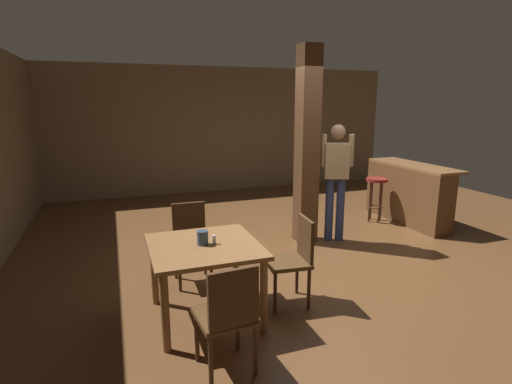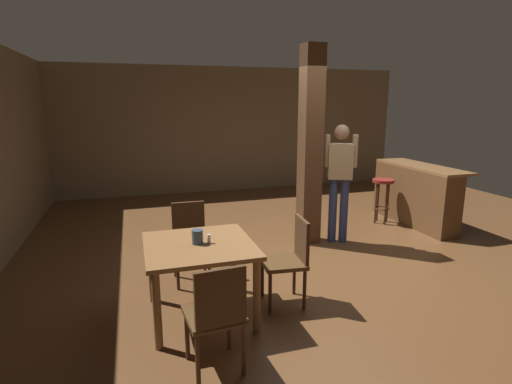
{
  "view_description": "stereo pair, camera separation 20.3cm",
  "coord_description": "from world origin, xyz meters",
  "px_view_note": "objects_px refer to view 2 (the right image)",
  "views": [
    {
      "loc": [
        -2.52,
        -4.46,
        2.03
      ],
      "look_at": [
        -0.93,
        -0.04,
        0.97
      ],
      "focal_mm": 28.0,
      "sensor_mm": 36.0,
      "label": 1
    },
    {
      "loc": [
        -2.33,
        -4.52,
        2.03
      ],
      "look_at": [
        -0.93,
        -0.04,
        0.97
      ],
      "focal_mm": 28.0,
      "sensor_mm": 36.0,
      "label": 2
    }
  ],
  "objects_px": {
    "napkin_cup": "(197,237)",
    "salt_shaker": "(209,239)",
    "chair_north": "(190,237)",
    "bar_counter": "(415,194)",
    "standing_person": "(340,175)",
    "chair_east": "(290,257)",
    "dining_table": "(199,255)",
    "bar_stool_near": "(383,190)",
    "chair_south": "(216,313)"
  },
  "relations": [
    {
      "from": "chair_east",
      "to": "chair_south",
      "type": "relative_size",
      "value": 1.0
    },
    {
      "from": "dining_table",
      "to": "salt_shaker",
      "type": "distance_m",
      "value": 0.18
    },
    {
      "from": "napkin_cup",
      "to": "bar_stool_near",
      "type": "distance_m",
      "value": 4.08
    },
    {
      "from": "chair_south",
      "to": "standing_person",
      "type": "bearing_deg",
      "value": 45.86
    },
    {
      "from": "napkin_cup",
      "to": "bar_counter",
      "type": "relative_size",
      "value": 0.08
    },
    {
      "from": "chair_north",
      "to": "dining_table",
      "type": "bearing_deg",
      "value": -92.04
    },
    {
      "from": "chair_north",
      "to": "standing_person",
      "type": "bearing_deg",
      "value": 15.86
    },
    {
      "from": "dining_table",
      "to": "bar_stool_near",
      "type": "bearing_deg",
      "value": 31.49
    },
    {
      "from": "chair_north",
      "to": "standing_person",
      "type": "height_order",
      "value": "standing_person"
    },
    {
      "from": "chair_south",
      "to": "standing_person",
      "type": "xyz_separation_m",
      "value": [
        2.31,
        2.38,
        0.5
      ]
    },
    {
      "from": "chair_east",
      "to": "dining_table",
      "type": "bearing_deg",
      "value": 178.56
    },
    {
      "from": "standing_person",
      "to": "bar_counter",
      "type": "bearing_deg",
      "value": 13.85
    },
    {
      "from": "chair_east",
      "to": "chair_north",
      "type": "bearing_deg",
      "value": 135.06
    },
    {
      "from": "chair_north",
      "to": "bar_counter",
      "type": "relative_size",
      "value": 0.51
    },
    {
      "from": "chair_north",
      "to": "chair_south",
      "type": "relative_size",
      "value": 1.0
    },
    {
      "from": "dining_table",
      "to": "chair_north",
      "type": "height_order",
      "value": "chair_north"
    },
    {
      "from": "chair_east",
      "to": "bar_stool_near",
      "type": "distance_m",
      "value": 3.34
    },
    {
      "from": "dining_table",
      "to": "chair_south",
      "type": "xyz_separation_m",
      "value": [
        -0.02,
        -0.88,
        -0.12
      ]
    },
    {
      "from": "chair_north",
      "to": "chair_south",
      "type": "bearing_deg",
      "value": -91.76
    },
    {
      "from": "bar_stool_near",
      "to": "napkin_cup",
      "type": "bearing_deg",
      "value": -148.65
    },
    {
      "from": "dining_table",
      "to": "chair_north",
      "type": "xyz_separation_m",
      "value": [
        0.03,
        0.86,
        -0.12
      ]
    },
    {
      "from": "napkin_cup",
      "to": "salt_shaker",
      "type": "relative_size",
      "value": 1.55
    },
    {
      "from": "bar_counter",
      "to": "standing_person",
      "type": "bearing_deg",
      "value": -166.15
    },
    {
      "from": "chair_north",
      "to": "salt_shaker",
      "type": "relative_size",
      "value": 10.41
    },
    {
      "from": "napkin_cup",
      "to": "standing_person",
      "type": "bearing_deg",
      "value": 33.05
    },
    {
      "from": "standing_person",
      "to": "salt_shaker",
      "type": "bearing_deg",
      "value": -145.36
    },
    {
      "from": "chair_north",
      "to": "napkin_cup",
      "type": "distance_m",
      "value": 0.91
    },
    {
      "from": "dining_table",
      "to": "salt_shaker",
      "type": "bearing_deg",
      "value": -9.77
    },
    {
      "from": "salt_shaker",
      "to": "napkin_cup",
      "type": "bearing_deg",
      "value": 169.41
    },
    {
      "from": "bar_counter",
      "to": "chair_north",
      "type": "bearing_deg",
      "value": -164.99
    },
    {
      "from": "chair_east",
      "to": "napkin_cup",
      "type": "xyz_separation_m",
      "value": [
        -0.93,
        0.03,
        0.3
      ]
    },
    {
      "from": "chair_north",
      "to": "chair_south",
      "type": "xyz_separation_m",
      "value": [
        -0.05,
        -1.74,
        0.0
      ]
    },
    {
      "from": "chair_east",
      "to": "chair_south",
      "type": "bearing_deg",
      "value": -137.55
    },
    {
      "from": "dining_table",
      "to": "standing_person",
      "type": "xyz_separation_m",
      "value": [
        2.29,
        1.5,
        0.38
      ]
    },
    {
      "from": "chair_east",
      "to": "bar_stool_near",
      "type": "height_order",
      "value": "chair_east"
    },
    {
      "from": "dining_table",
      "to": "napkin_cup",
      "type": "xyz_separation_m",
      "value": [
        -0.01,
        0.0,
        0.18
      ]
    },
    {
      "from": "chair_north",
      "to": "bar_counter",
      "type": "xyz_separation_m",
      "value": [
        3.92,
        1.05,
        0.0
      ]
    },
    {
      "from": "napkin_cup",
      "to": "standing_person",
      "type": "relative_size",
      "value": 0.08
    },
    {
      "from": "chair_east",
      "to": "standing_person",
      "type": "distance_m",
      "value": 2.11
    },
    {
      "from": "chair_north",
      "to": "standing_person",
      "type": "relative_size",
      "value": 0.52
    },
    {
      "from": "napkin_cup",
      "to": "salt_shaker",
      "type": "distance_m",
      "value": 0.11
    },
    {
      "from": "bar_counter",
      "to": "bar_stool_near",
      "type": "bearing_deg",
      "value": 155.78
    },
    {
      "from": "bar_stool_near",
      "to": "chair_east",
      "type": "bearing_deg",
      "value": -139.93
    },
    {
      "from": "dining_table",
      "to": "chair_south",
      "type": "relative_size",
      "value": 1.13
    },
    {
      "from": "dining_table",
      "to": "napkin_cup",
      "type": "relative_size",
      "value": 7.56
    },
    {
      "from": "dining_table",
      "to": "chair_east",
      "type": "relative_size",
      "value": 1.13
    },
    {
      "from": "chair_east",
      "to": "standing_person",
      "type": "height_order",
      "value": "standing_person"
    },
    {
      "from": "chair_north",
      "to": "standing_person",
      "type": "xyz_separation_m",
      "value": [
        2.26,
        0.64,
        0.5
      ]
    },
    {
      "from": "napkin_cup",
      "to": "bar_counter",
      "type": "xyz_separation_m",
      "value": [
        3.96,
        1.91,
        -0.29
      ]
    },
    {
      "from": "standing_person",
      "to": "bar_stool_near",
      "type": "xyz_separation_m",
      "value": [
        1.18,
        0.62,
        -0.43
      ]
    }
  ]
}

